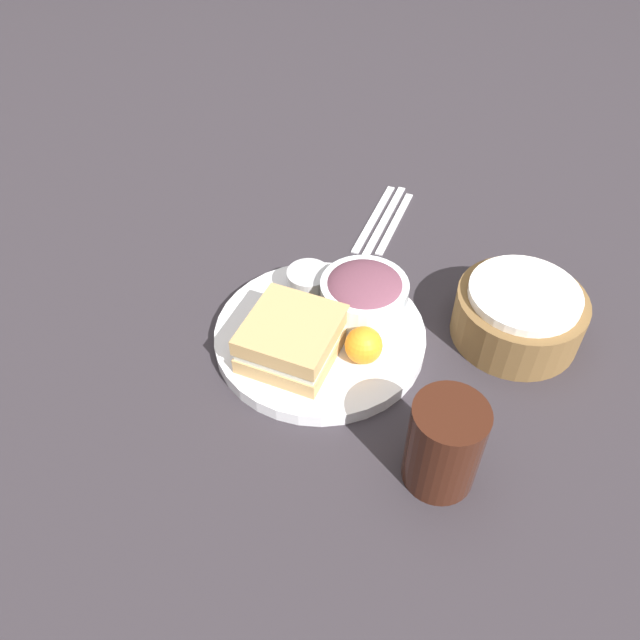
{
  "coord_description": "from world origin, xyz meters",
  "views": [
    {
      "loc": [
        0.48,
        0.31,
        0.62
      ],
      "look_at": [
        0.0,
        0.0,
        0.04
      ],
      "focal_mm": 35.0,
      "sensor_mm": 36.0,
      "label": 1
    }
  ],
  "objects_px": {
    "dressing_cup": "(309,282)",
    "bread_basket": "(519,314)",
    "sandwich": "(292,339)",
    "spoon": "(395,222)",
    "plate": "(320,336)",
    "fork": "(374,218)",
    "drink_glass": "(444,445)",
    "knife": "(384,220)",
    "salad_bowl": "(364,294)"
  },
  "relations": [
    {
      "from": "salad_bowl",
      "to": "knife",
      "type": "height_order",
      "value": "salad_bowl"
    },
    {
      "from": "plate",
      "to": "dressing_cup",
      "type": "relative_size",
      "value": 4.69
    },
    {
      "from": "plate",
      "to": "knife",
      "type": "bearing_deg",
      "value": -168.54
    },
    {
      "from": "drink_glass",
      "to": "plate",
      "type": "bearing_deg",
      "value": -114.03
    },
    {
      "from": "salad_bowl",
      "to": "bread_basket",
      "type": "bearing_deg",
      "value": 116.57
    },
    {
      "from": "plate",
      "to": "knife",
      "type": "xyz_separation_m",
      "value": [
        -0.28,
        -0.06,
        -0.01
      ]
    },
    {
      "from": "fork",
      "to": "sandwich",
      "type": "bearing_deg",
      "value": -179.98
    },
    {
      "from": "drink_glass",
      "to": "spoon",
      "type": "height_order",
      "value": "drink_glass"
    },
    {
      "from": "plate",
      "to": "dressing_cup",
      "type": "distance_m",
      "value": 0.08
    },
    {
      "from": "plate",
      "to": "dressing_cup",
      "type": "height_order",
      "value": "dressing_cup"
    },
    {
      "from": "knife",
      "to": "fork",
      "type": "bearing_deg",
      "value": 90.0
    },
    {
      "from": "bread_basket",
      "to": "knife",
      "type": "distance_m",
      "value": 0.3
    },
    {
      "from": "salad_bowl",
      "to": "bread_basket",
      "type": "height_order",
      "value": "salad_bowl"
    },
    {
      "from": "knife",
      "to": "dressing_cup",
      "type": "bearing_deg",
      "value": 169.29
    },
    {
      "from": "sandwich",
      "to": "spoon",
      "type": "xyz_separation_m",
      "value": [
        -0.34,
        -0.03,
        -0.04
      ]
    },
    {
      "from": "spoon",
      "to": "sandwich",
      "type": "bearing_deg",
      "value": 173.96
    },
    {
      "from": "bread_basket",
      "to": "knife",
      "type": "bearing_deg",
      "value": -115.55
    },
    {
      "from": "sandwich",
      "to": "bread_basket",
      "type": "distance_m",
      "value": 0.3
    },
    {
      "from": "drink_glass",
      "to": "fork",
      "type": "relative_size",
      "value": 0.59
    },
    {
      "from": "salad_bowl",
      "to": "drink_glass",
      "type": "height_order",
      "value": "drink_glass"
    },
    {
      "from": "plate",
      "to": "fork",
      "type": "distance_m",
      "value": 0.29
    },
    {
      "from": "drink_glass",
      "to": "fork",
      "type": "distance_m",
      "value": 0.48
    },
    {
      "from": "sandwich",
      "to": "dressing_cup",
      "type": "xyz_separation_m",
      "value": [
        -0.11,
        -0.05,
        -0.01
      ]
    },
    {
      "from": "bread_basket",
      "to": "fork",
      "type": "relative_size",
      "value": 0.87
    },
    {
      "from": "dressing_cup",
      "to": "spoon",
      "type": "xyz_separation_m",
      "value": [
        -0.23,
        0.01,
        -0.04
      ]
    },
    {
      "from": "plate",
      "to": "fork",
      "type": "relative_size",
      "value": 1.44
    },
    {
      "from": "sandwich",
      "to": "plate",
      "type": "bearing_deg",
      "value": 172.09
    },
    {
      "from": "sandwich",
      "to": "spoon",
      "type": "bearing_deg",
      "value": -174.59
    },
    {
      "from": "bread_basket",
      "to": "fork",
      "type": "distance_m",
      "value": 0.32
    },
    {
      "from": "spoon",
      "to": "knife",
      "type": "bearing_deg",
      "value": 90.0
    },
    {
      "from": "dressing_cup",
      "to": "drink_glass",
      "type": "xyz_separation_m",
      "value": [
        0.15,
        0.27,
        0.02
      ]
    },
    {
      "from": "drink_glass",
      "to": "spoon",
      "type": "relative_size",
      "value": 0.66
    },
    {
      "from": "plate",
      "to": "sandwich",
      "type": "bearing_deg",
      "value": -7.91
    },
    {
      "from": "sandwich",
      "to": "spoon",
      "type": "height_order",
      "value": "sandwich"
    },
    {
      "from": "salad_bowl",
      "to": "fork",
      "type": "distance_m",
      "value": 0.25
    },
    {
      "from": "drink_glass",
      "to": "bread_basket",
      "type": "bearing_deg",
      "value": -178.3
    },
    {
      "from": "dressing_cup",
      "to": "knife",
      "type": "bearing_deg",
      "value": -179.25
    },
    {
      "from": "plate",
      "to": "knife",
      "type": "height_order",
      "value": "plate"
    },
    {
      "from": "salad_bowl",
      "to": "spoon",
      "type": "bearing_deg",
      "value": -162.83
    },
    {
      "from": "fork",
      "to": "spoon",
      "type": "height_order",
      "value": "same"
    },
    {
      "from": "dressing_cup",
      "to": "spoon",
      "type": "height_order",
      "value": "dressing_cup"
    },
    {
      "from": "salad_bowl",
      "to": "drink_glass",
      "type": "bearing_deg",
      "value": 50.01
    },
    {
      "from": "salad_bowl",
      "to": "drink_glass",
      "type": "relative_size",
      "value": 1.01
    },
    {
      "from": "dressing_cup",
      "to": "drink_glass",
      "type": "relative_size",
      "value": 0.52
    },
    {
      "from": "knife",
      "to": "spoon",
      "type": "bearing_deg",
      "value": -90.0
    },
    {
      "from": "plate",
      "to": "sandwich",
      "type": "distance_m",
      "value": 0.07
    },
    {
      "from": "bread_basket",
      "to": "knife",
      "type": "relative_size",
      "value": 0.83
    },
    {
      "from": "dressing_cup",
      "to": "bread_basket",
      "type": "xyz_separation_m",
      "value": [
        -0.1,
        0.27,
        0.0
      ]
    },
    {
      "from": "sandwich",
      "to": "drink_glass",
      "type": "relative_size",
      "value": 1.15
    },
    {
      "from": "plate",
      "to": "fork",
      "type": "bearing_deg",
      "value": -164.97
    }
  ]
}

